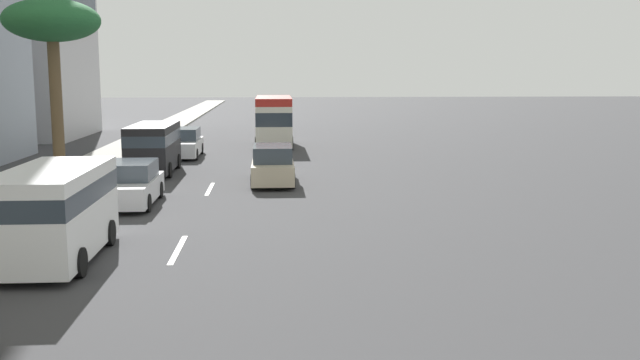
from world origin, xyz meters
TOP-DOWN VIEW (x-y plane):
  - ground_plane at (31.50, 0.00)m, footprint 198.00×198.00m
  - sidewalk_right at (31.50, 6.54)m, footprint 162.00×2.99m
  - lane_stripe_mid at (14.05, 0.00)m, footprint 3.20×0.16m
  - lane_stripe_far at (24.18, 0.00)m, footprint 3.20×0.16m
  - van_lead at (13.13, 2.98)m, footprint 5.23×2.23m
  - minibus_second at (40.83, -2.72)m, footprint 7.01×2.36m
  - car_third at (25.54, -2.62)m, footprint 4.78×1.85m
  - car_fourth at (35.55, 2.47)m, footprint 4.80×1.97m
  - car_sixth at (20.88, 2.60)m, footprint 4.42×1.91m
  - van_seventh at (29.07, 3.06)m, footprint 5.34×2.05m
  - palm_tree at (26.85, 6.82)m, footprint 4.10×4.10m

SIDE VIEW (x-z plane):
  - ground_plane at x=31.50m, z-range 0.00..0.00m
  - lane_stripe_mid at x=14.05m, z-range 0.00..0.01m
  - lane_stripe_far at x=24.18m, z-range 0.00..0.01m
  - sidewalk_right at x=31.50m, z-range 0.00..0.15m
  - car_sixth at x=20.88m, z-range -0.04..1.53m
  - car_fourth at x=35.55m, z-range -0.04..1.60m
  - car_third at x=25.54m, z-range -0.05..1.63m
  - van_seventh at x=29.07m, z-range 0.17..2.51m
  - van_lead at x=13.13m, z-range 0.18..2.58m
  - minibus_second at x=40.83m, z-range 0.15..3.37m
  - palm_tree at x=26.85m, z-range 2.93..10.72m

